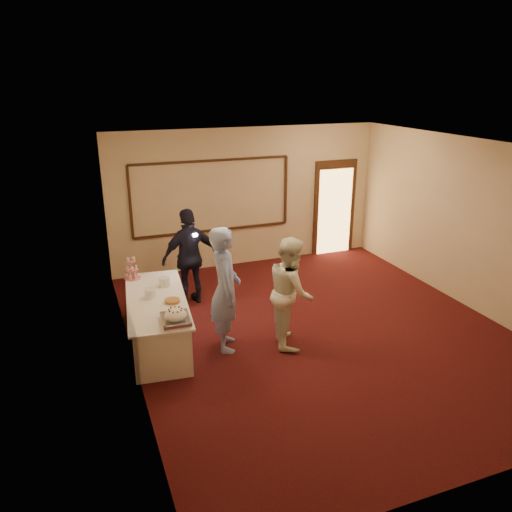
% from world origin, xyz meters
% --- Properties ---
extents(floor, '(7.00, 7.00, 0.00)m').
position_xyz_m(floor, '(0.00, 0.00, 0.00)').
color(floor, black).
rests_on(floor, ground).
extents(room_walls, '(6.04, 7.04, 3.02)m').
position_xyz_m(room_walls, '(0.00, 0.00, 2.03)').
color(room_walls, beige).
rests_on(room_walls, floor).
extents(wall_molding, '(3.45, 0.04, 1.55)m').
position_xyz_m(wall_molding, '(-0.80, 3.47, 1.60)').
color(wall_molding, black).
rests_on(wall_molding, room_walls).
extents(doorway, '(1.05, 0.07, 2.20)m').
position_xyz_m(doorway, '(2.15, 3.45, 1.08)').
color(doorway, black).
rests_on(doorway, floor).
extents(buffet_table, '(1.13, 2.38, 0.77)m').
position_xyz_m(buffet_table, '(-2.55, 0.54, 0.39)').
color(buffet_table, white).
rests_on(buffet_table, floor).
extents(pavlova_tray, '(0.41, 0.56, 0.20)m').
position_xyz_m(pavlova_tray, '(-2.44, -0.34, 0.85)').
color(pavlova_tray, silver).
rests_on(pavlova_tray, buffet_table).
extents(cupcake_stand, '(0.28, 0.28, 0.41)m').
position_xyz_m(cupcake_stand, '(-2.78, 1.51, 0.92)').
color(cupcake_stand, '#DD5A8D').
rests_on(cupcake_stand, buffet_table).
extents(plate_stack_a, '(0.18, 0.18, 0.15)m').
position_xyz_m(plate_stack_a, '(-2.63, 0.60, 0.85)').
color(plate_stack_a, white).
rests_on(plate_stack_a, buffet_table).
extents(plate_stack_b, '(0.18, 0.18, 0.15)m').
position_xyz_m(plate_stack_b, '(-2.33, 0.98, 0.85)').
color(plate_stack_b, white).
rests_on(plate_stack_b, buffet_table).
extents(tart, '(0.26, 0.26, 0.05)m').
position_xyz_m(tart, '(-2.35, 0.30, 0.80)').
color(tart, white).
rests_on(tart, buffet_table).
extents(man, '(0.62, 0.80, 1.95)m').
position_xyz_m(man, '(-1.59, 0.06, 0.98)').
color(man, '#8CA1DE').
rests_on(man, floor).
extents(woman, '(0.85, 0.98, 1.74)m').
position_xyz_m(woman, '(-0.60, -0.15, 0.87)').
color(woman, white).
rests_on(woman, floor).
extents(guest, '(1.11, 0.60, 1.80)m').
position_xyz_m(guest, '(-1.71, 1.84, 0.90)').
color(guest, black).
rests_on(guest, floor).
extents(camera_flash, '(0.08, 0.06, 0.05)m').
position_xyz_m(camera_flash, '(-1.63, 1.68, 1.36)').
color(camera_flash, white).
rests_on(camera_flash, guest).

